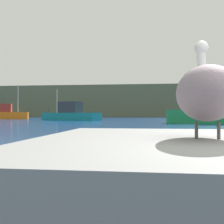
% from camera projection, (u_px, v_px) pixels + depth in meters
% --- Properties ---
extents(hillside_backdrop, '(140.00, 10.99, 7.72)m').
position_uv_depth(hillside_backdrop, '(158.00, 101.00, 73.43)').
color(hillside_backdrop, '#5B664C').
rests_on(hillside_backdrop, ground).
extents(pier_dock, '(3.13, 3.19, 0.73)m').
position_uv_depth(pier_dock, '(207.00, 179.00, 2.65)').
color(pier_dock, gray).
rests_on(pier_dock, ground).
extents(pelican, '(0.59, 1.38, 0.98)m').
position_uv_depth(pelican, '(206.00, 93.00, 2.66)').
color(pelican, gray).
rests_on(pelican, pier_dock).
extents(fishing_boat_yellow, '(6.31, 2.25, 4.11)m').
position_uv_depth(fishing_boat_yellow, '(206.00, 113.00, 41.67)').
color(fishing_boat_yellow, yellow).
rests_on(fishing_boat_yellow, ground).
extents(fishing_boat_green, '(6.48, 2.18, 5.00)m').
position_uv_depth(fishing_boat_green, '(206.00, 113.00, 26.32)').
color(fishing_boat_green, '#1E8C4C').
rests_on(fishing_boat_green, ground).
extents(fishing_boat_teal, '(8.19, 4.85, 4.14)m').
position_uv_depth(fishing_boat_teal, '(71.00, 114.00, 38.50)').
color(fishing_boat_teal, teal).
rests_on(fishing_boat_teal, ground).
extents(fishing_boat_orange, '(7.90, 4.59, 5.31)m').
position_uv_depth(fishing_boat_orange, '(3.00, 114.00, 45.26)').
color(fishing_boat_orange, orange).
rests_on(fishing_boat_orange, ground).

